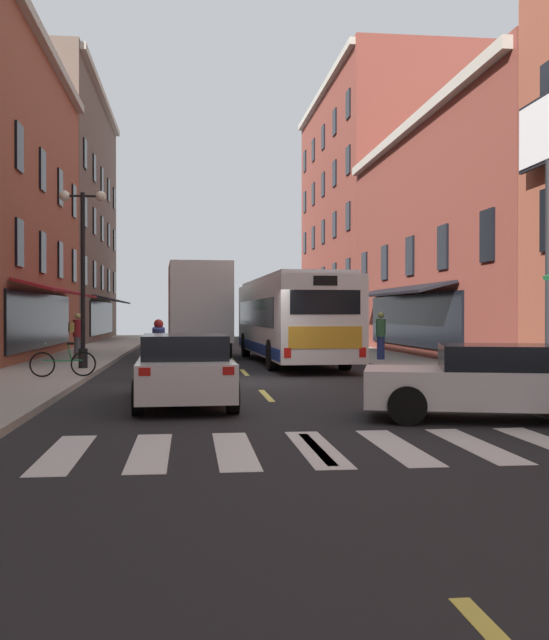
% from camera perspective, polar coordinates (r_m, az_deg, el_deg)
% --- Properties ---
extents(ground_plane, '(34.80, 80.00, 0.10)m').
position_cam_1_polar(ground_plane, '(19.99, -1.68, -4.86)').
color(ground_plane, black).
extents(lane_centre_dashes, '(0.14, 73.90, 0.01)m').
position_cam_1_polar(lane_centre_dashes, '(19.73, -1.61, -4.77)').
color(lane_centre_dashes, '#DBCC4C').
rests_on(lane_centre_dashes, ground).
extents(crosswalk_near, '(7.10, 2.80, 0.01)m').
position_cam_1_polar(crosswalk_near, '(10.14, 3.22, -9.76)').
color(crosswalk_near, silver).
rests_on(crosswalk_near, ground).
extents(sidewalk_left, '(3.00, 80.00, 0.14)m').
position_cam_1_polar(sidewalk_left, '(20.34, -18.52, -4.45)').
color(sidewalk_left, '#A39E93').
rests_on(sidewalk_left, ground).
extents(sidewalk_right, '(3.00, 80.00, 0.14)m').
position_cam_1_polar(sidewalk_right, '(21.30, 14.38, -4.22)').
color(sidewalk_right, '#A39E93').
rests_on(sidewalk_right, ground).
extents(billboard_sign, '(0.40, 3.18, 7.09)m').
position_cam_1_polar(billboard_sign, '(19.75, 20.29, 11.57)').
color(billboard_sign, black).
rests_on(billboard_sign, sidewalk_right).
extents(transit_bus, '(2.94, 12.59, 3.12)m').
position_cam_1_polar(transit_bus, '(27.48, 1.14, 0.12)').
color(transit_bus, white).
rests_on(transit_bus, ground).
extents(box_truck, '(2.71, 7.08, 3.84)m').
position_cam_1_polar(box_truck, '(31.41, -5.89, 0.75)').
color(box_truck, black).
rests_on(box_truck, ground).
extents(sedan_near, '(2.12, 4.85, 1.45)m').
position_cam_1_polar(sedan_near, '(40.06, -6.34, -1.07)').
color(sedan_near, silver).
rests_on(sedan_near, ground).
extents(sedan_mid, '(5.07, 2.96, 1.28)m').
position_cam_1_polar(sedan_mid, '(13.23, 17.59, -4.49)').
color(sedan_mid, silver).
rests_on(sedan_mid, ground).
extents(sedan_far, '(2.01, 4.82, 1.39)m').
position_cam_1_polar(sedan_far, '(15.03, -6.96, -3.70)').
color(sedan_far, silver).
rests_on(sedan_far, ground).
extents(motorcycle_rider, '(0.62, 2.07, 1.66)m').
position_cam_1_polar(motorcycle_rider, '(20.65, -8.86, -2.58)').
color(motorcycle_rider, black).
rests_on(motorcycle_rider, ground).
extents(bicycle_near, '(1.71, 0.48, 0.91)m').
position_cam_1_polar(bicycle_near, '(20.55, -15.88, -3.19)').
color(bicycle_near, black).
rests_on(bicycle_near, sidewalk_left).
extents(pedestrian_near, '(0.53, 0.42, 1.70)m').
position_cam_1_polar(pedestrian_near, '(28.40, -14.87, -1.10)').
color(pedestrian_near, '#4C4C51').
rests_on(pedestrian_near, sidewalk_left).
extents(pedestrian_mid, '(0.36, 0.36, 1.73)m').
position_cam_1_polar(pedestrian_mid, '(27.59, 8.14, -1.15)').
color(pedestrian_mid, navy).
rests_on(pedestrian_mid, sidewalk_right).
extents(street_lamp_twin, '(1.42, 0.32, 5.46)m').
position_cam_1_polar(street_lamp_twin, '(23.72, -14.46, 3.73)').
color(street_lamp_twin, black).
rests_on(street_lamp_twin, sidewalk_left).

